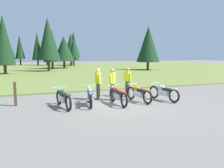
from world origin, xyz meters
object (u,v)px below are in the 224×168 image
object	(u,v)px
motorcycle_british_green	(63,98)
motorcycle_silver	(163,92)
motorcycle_red	(118,95)
rider_in_hivis_vest	(128,80)
trail_marker_post	(15,94)
motorcycle_orange	(139,93)
rider_near_row_end	(98,82)
rider_checking_bike	(112,82)
motorcycle_sky_blue	(90,96)

from	to	relation	value
motorcycle_british_green	motorcycle_silver	distance (m)	5.17
motorcycle_red	motorcycle_british_green	bearing A→B (deg)	173.96
motorcycle_british_green	rider_in_hivis_vest	xyz separation A→B (m)	(3.82, 1.38, 0.51)
motorcycle_red	trail_marker_post	xyz separation A→B (m)	(-4.62, 1.39, 0.13)
motorcycle_british_green	motorcycle_silver	world-z (taller)	same
motorcycle_orange	motorcycle_silver	xyz separation A→B (m)	(1.38, -0.15, 0.00)
motorcycle_red	rider_near_row_end	xyz separation A→B (m)	(-0.56, 1.42, 0.51)
rider_near_row_end	trail_marker_post	xyz separation A→B (m)	(-4.06, -0.03, -0.38)
trail_marker_post	rider_in_hivis_vest	bearing A→B (deg)	2.49
motorcycle_british_green	rider_near_row_end	size ratio (longest dim) A/B	1.25
motorcycle_orange	trail_marker_post	distance (m)	5.96
motorcycle_silver	rider_near_row_end	distance (m)	3.48
motorcycle_british_green	motorcycle_red	distance (m)	2.58
trail_marker_post	motorcycle_orange	bearing A→B (deg)	-11.34
rider_checking_bike	motorcycle_red	bearing A→B (deg)	-96.83
motorcycle_sky_blue	motorcycle_orange	world-z (taller)	same
motorcycle_sky_blue	rider_near_row_end	distance (m)	1.43
motorcycle_orange	rider_in_hivis_vest	xyz separation A→B (m)	(0.03, 1.43, 0.51)
motorcycle_sky_blue	motorcycle_orange	distance (m)	2.54
motorcycle_british_green	motorcycle_silver	bearing A→B (deg)	-2.22
motorcycle_red	rider_near_row_end	size ratio (longest dim) A/B	1.26
rider_checking_bike	trail_marker_post	distance (m)	4.77
motorcycle_sky_blue	rider_checking_bike	xyz separation A→B (m)	(1.45, 0.81, 0.51)
motorcycle_sky_blue	rider_near_row_end	xyz separation A→B (m)	(0.76, 1.11, 0.51)
rider_near_row_end	rider_checking_bike	bearing A→B (deg)	-22.91
motorcycle_british_green	trail_marker_post	bearing A→B (deg)	151.32
rider_checking_bike	motorcycle_sky_blue	bearing A→B (deg)	-150.73
rider_near_row_end	rider_in_hivis_vest	distance (m)	1.83
motorcycle_sky_blue	rider_checking_bike	world-z (taller)	rider_checking_bike
rider_in_hivis_vest	trail_marker_post	size ratio (longest dim) A/B	1.48
motorcycle_british_green	motorcycle_orange	world-z (taller)	same
motorcycle_silver	rider_near_row_end	world-z (taller)	rider_near_row_end
trail_marker_post	rider_checking_bike	bearing A→B (deg)	-3.20
rider_in_hivis_vest	trail_marker_post	bearing A→B (deg)	-177.51
motorcycle_orange	trail_marker_post	xyz separation A→B (m)	(-5.84, 1.17, 0.13)
motorcycle_orange	motorcycle_silver	distance (m)	1.38
motorcycle_red	rider_checking_bike	size ratio (longest dim) A/B	1.26
motorcycle_british_green	motorcycle_red	size ratio (longest dim) A/B	1.00
rider_in_hivis_vest	motorcycle_silver	bearing A→B (deg)	-49.48
motorcycle_silver	trail_marker_post	bearing A→B (deg)	169.61
trail_marker_post	rider_near_row_end	bearing A→B (deg)	0.39
motorcycle_british_green	motorcycle_red	world-z (taller)	same
motorcycle_british_green	rider_checking_bike	world-z (taller)	rider_checking_bike
rider_in_hivis_vest	rider_near_row_end	bearing A→B (deg)	-172.84
motorcycle_orange	rider_in_hivis_vest	world-z (taller)	rider_in_hivis_vest
motorcycle_orange	rider_checking_bike	xyz separation A→B (m)	(-1.09, 0.91, 0.51)
motorcycle_red	rider_checking_bike	world-z (taller)	rider_checking_bike
motorcycle_red	motorcycle_orange	world-z (taller)	same
motorcycle_orange	motorcycle_british_green	bearing A→B (deg)	179.26
motorcycle_sky_blue	rider_in_hivis_vest	world-z (taller)	rider_in_hivis_vest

